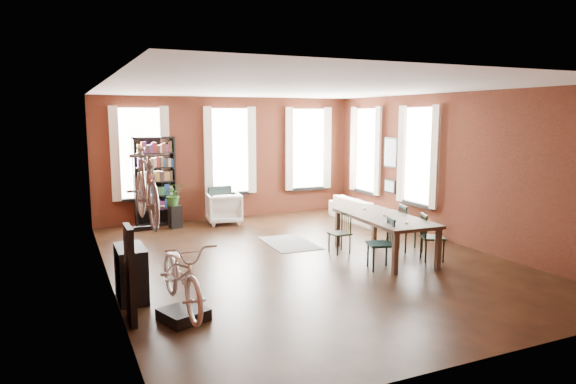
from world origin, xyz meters
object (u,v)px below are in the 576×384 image
dining_chair_b (340,233)px  cream_sofa (362,206)px  white_armchair (224,207)px  bike_trainer (184,315)px  dining_table (384,236)px  plant_stand (175,217)px  bicycle_floor (181,241)px  dining_chair_c (432,237)px  dining_chair_d (411,228)px  console_table (131,273)px  bookshelf (155,182)px  dining_chair_a (380,244)px

dining_chair_b → cream_sofa: cream_sofa is taller
white_armchair → bike_trainer: 6.30m
dining_table → plant_stand: dining_table is taller
white_armchair → bicycle_floor: size_ratio=0.47×
dining_table → dining_chair_c: bearing=-37.8°
dining_chair_d → console_table: 5.57m
bookshelf → bicycle_floor: size_ratio=1.19×
console_table → dining_chair_b: bearing=13.7°
bookshelf → bicycle_floor: (-0.77, -6.31, -0.02)m
console_table → bicycle_floor: 1.40m
dining_chair_c → plant_stand: bearing=61.3°
white_armchair → console_table: 5.53m
dining_chair_c → dining_chair_d: bearing=17.5°
dining_chair_b → console_table: (-4.13, -1.01, 0.00)m
console_table → dining_table: bearing=5.1°
bookshelf → bike_trainer: bookshelf is taller
dining_chair_a → bookshelf: bookshelf is taller
dining_chair_a → white_armchair: (-1.35, 4.96, -0.03)m
white_armchair → console_table: white_armchair is taller
dining_table → dining_chair_b: bearing=141.0°
white_armchair → bicycle_floor: bicycle_floor is taller
dining_chair_a → white_armchair: bearing=-148.0°
bookshelf → dining_table: bearing=-53.8°
console_table → dining_chair_d: bearing=6.0°
dining_chair_c → bookshelf: size_ratio=0.40×
bookshelf → dining_chair_b: bearing=-55.8°
bike_trainer → white_armchair: bearing=67.8°
bike_trainer → dining_chair_c: bearing=10.9°
dining_chair_d → dining_chair_a: bearing=137.2°
dining_chair_d → bookshelf: bookshelf is taller
dining_chair_d → dining_chair_b: bearing=87.9°
bike_trainer → dining_chair_a: bearing=13.2°
cream_sofa → plant_stand: bearing=75.4°
dining_chair_b → bicycle_floor: (-3.62, -2.12, 0.68)m
dining_chair_d → bicycle_floor: bearing=123.4°
bicycle_floor → dining_table: bearing=18.0°
dining_chair_a → white_armchair: 5.14m
cream_sofa → plant_stand: (-4.58, 1.19, -0.13)m
dining_chair_a → bike_trainer: bearing=-60.0°
dining_table → plant_stand: bearing=129.1°
dining_chair_b → dining_chair_c: bearing=44.5°
dining_chair_a → bicycle_floor: bicycle_floor is taller
dining_chair_d → bicycle_floor: (-5.02, -1.69, 0.61)m
dining_chair_d → cream_sofa: size_ratio=0.45×
dining_chair_c → white_armchair: (-2.58, 4.88, -0.01)m
dining_table → dining_chair_a: size_ratio=2.53×
bookshelf → plant_stand: bookshelf is taller
dining_chair_c → dining_chair_a: bearing=116.9°
dining_table → bike_trainer: bearing=-157.2°
white_armchair → bike_trainer: (-2.37, -5.83, -0.35)m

